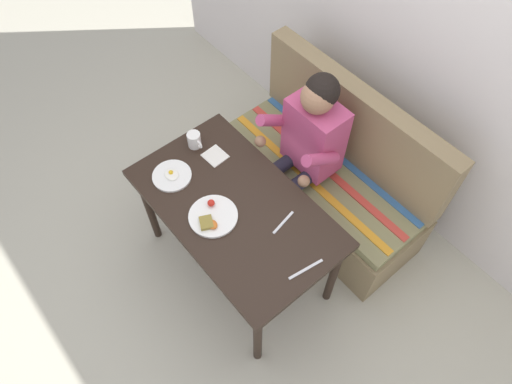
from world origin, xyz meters
The scene contains 11 objects.
ground_plane centered at (0.00, 0.00, 0.00)m, with size 8.00×8.00×0.00m, color #B7B39E.
back_wall centered at (0.00, 1.27, 1.30)m, with size 4.40×0.10×2.60m, color silver.
table centered at (0.00, 0.00, 0.65)m, with size 1.20×0.70×0.73m.
couch centered at (0.00, 0.76, 0.33)m, with size 1.44×0.56×1.00m.
person centered at (-0.07, 0.59, 0.74)m, with size 0.45×0.61×1.21m.
plate_breakfast centered at (-0.02, -0.14, 0.74)m, with size 0.27×0.27×0.05m.
plate_eggs centered at (-0.38, -0.15, 0.74)m, with size 0.22×0.22×0.04m.
coffee_mug centered at (-0.48, 0.08, 0.78)m, with size 0.12×0.08×0.10m.
napkin centered at (-0.34, 0.12, 0.73)m, with size 0.13×0.12×0.01m, color silver.
fork centered at (0.25, 0.13, 0.73)m, with size 0.01×0.17×0.01m, color silver.
knife centered at (0.52, 0.04, 0.73)m, with size 0.01×0.20×0.01m, color silver.
Camera 1 is at (1.13, -0.79, 2.89)m, focal length 33.01 mm.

